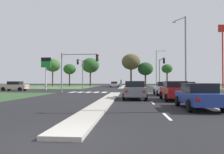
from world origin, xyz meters
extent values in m
plane|color=black|center=(0.00, 30.00, 0.00)|extent=(200.00, 200.00, 0.00)
cube|color=#476B38|center=(-25.50, 54.50, 0.00)|extent=(35.00, 35.00, 0.01)
cube|color=#385B2D|center=(25.50, 54.50, 0.00)|extent=(35.00, 35.00, 0.01)
cube|color=#ADA89E|center=(0.00, 11.00, 0.07)|extent=(1.20, 22.00, 0.14)
cube|color=#ADA89E|center=(0.00, 55.00, 0.07)|extent=(1.20, 36.00, 0.14)
cube|color=silver|center=(3.50, 4.31, 0.01)|extent=(0.14, 2.00, 0.01)
cube|color=silver|center=(3.50, 10.31, 0.01)|extent=(0.14, 2.00, 0.01)
cube|color=silver|center=(3.50, 16.31, 0.01)|extent=(0.14, 2.00, 0.01)
cube|color=silver|center=(3.50, 22.31, 0.01)|extent=(0.14, 2.00, 0.01)
cube|color=silver|center=(6.85, 12.00, 0.01)|extent=(0.14, 24.00, 0.01)
cube|color=silver|center=(3.80, 23.00, 0.01)|extent=(6.40, 0.50, 0.01)
cube|color=silver|center=(-6.40, 24.80, 0.01)|extent=(0.70, 2.80, 0.01)
cube|color=silver|center=(-5.25, 24.80, 0.01)|extent=(0.70, 2.80, 0.01)
cube|color=silver|center=(-4.10, 24.80, 0.01)|extent=(0.70, 2.80, 0.01)
cube|color=silver|center=(-2.95, 24.80, 0.01)|extent=(0.70, 2.80, 0.01)
cube|color=silver|center=(-1.80, 24.80, 0.01)|extent=(0.70, 2.80, 0.01)
cube|color=slate|center=(2.25, 13.53, 0.70)|extent=(1.81, 4.26, 0.76)
cube|color=black|center=(2.25, 13.38, 1.34)|extent=(1.60, 1.96, 0.52)
cube|color=red|center=(1.57, 11.38, 0.78)|extent=(0.20, 0.04, 0.14)
cube|color=red|center=(2.94, 11.38, 0.78)|extent=(0.20, 0.04, 0.14)
cylinder|color=black|center=(1.35, 14.89, 0.32)|extent=(0.22, 0.64, 0.64)
cylinder|color=black|center=(3.16, 14.89, 0.32)|extent=(0.22, 0.64, 0.64)
cylinder|color=black|center=(1.35, 12.17, 0.32)|extent=(0.22, 0.64, 0.64)
cylinder|color=black|center=(3.16, 12.17, 0.32)|extent=(0.22, 0.64, 0.64)
cube|color=silver|center=(5.68, 19.30, 0.67)|extent=(1.72, 4.50, 0.69)
cube|color=black|center=(5.68, 19.15, 1.27)|extent=(1.52, 2.07, 0.52)
cube|color=red|center=(5.02, 17.03, 0.74)|extent=(0.20, 0.04, 0.14)
cube|color=red|center=(6.33, 17.03, 0.74)|extent=(0.20, 0.04, 0.14)
cylinder|color=black|center=(4.81, 20.74, 0.32)|extent=(0.22, 0.64, 0.64)
cylinder|color=black|center=(6.54, 20.74, 0.32)|extent=(0.22, 0.64, 0.64)
cylinder|color=black|center=(4.81, 17.86, 0.32)|extent=(0.22, 0.64, 0.64)
cylinder|color=black|center=(6.54, 17.86, 0.32)|extent=(0.22, 0.64, 0.64)
cube|color=#B7B7BC|center=(-2.24, 50.72, 0.65)|extent=(1.79, 4.29, 0.66)
cube|color=black|center=(-2.24, 50.87, 1.24)|extent=(1.58, 1.97, 0.52)
cube|color=red|center=(-1.56, 52.89, 0.72)|extent=(0.20, 0.04, 0.14)
cube|color=red|center=(-2.92, 52.89, 0.72)|extent=(0.20, 0.04, 0.14)
cylinder|color=black|center=(-1.35, 49.35, 0.32)|extent=(0.22, 0.64, 0.64)
cylinder|color=black|center=(-3.14, 49.35, 0.32)|extent=(0.22, 0.64, 0.64)
cylinder|color=black|center=(-1.35, 52.10, 0.32)|extent=(0.22, 0.64, 0.64)
cylinder|color=black|center=(-3.14, 52.10, 0.32)|extent=(0.22, 0.64, 0.64)
cube|color=#19565B|center=(10.76, 28.89, 0.65)|extent=(4.13, 1.76, 0.66)
cube|color=black|center=(10.91, 28.89, 1.24)|extent=(1.90, 1.55, 0.52)
cube|color=red|center=(12.84, 28.22, 0.71)|extent=(0.04, 0.20, 0.14)
cube|color=red|center=(12.84, 29.55, 0.71)|extent=(0.04, 0.20, 0.14)
cylinder|color=black|center=(9.44, 28.01, 0.32)|extent=(0.64, 0.22, 0.64)
cylinder|color=black|center=(9.44, 29.77, 0.32)|extent=(0.64, 0.22, 0.64)
cylinder|color=black|center=(12.08, 28.01, 0.32)|extent=(0.64, 0.22, 0.64)
cylinder|color=black|center=(12.08, 29.77, 0.32)|extent=(0.64, 0.22, 0.64)
cube|color=#A31919|center=(5.55, 12.71, 0.70)|extent=(1.81, 4.42, 0.75)
cube|color=black|center=(5.55, 12.56, 1.33)|extent=(1.59, 2.03, 0.52)
cube|color=red|center=(4.86, 10.48, 0.77)|extent=(0.20, 0.04, 0.14)
cube|color=red|center=(6.23, 10.48, 0.77)|extent=(0.20, 0.04, 0.14)
cylinder|color=black|center=(4.64, 14.13, 0.32)|extent=(0.22, 0.64, 0.64)
cylinder|color=black|center=(6.45, 14.13, 0.32)|extent=(0.22, 0.64, 0.64)
cylinder|color=black|center=(4.64, 11.30, 0.32)|extent=(0.22, 0.64, 0.64)
cylinder|color=black|center=(6.45, 11.30, 0.32)|extent=(0.22, 0.64, 0.64)
cube|color=#BCAD8E|center=(-17.25, 28.34, 0.68)|extent=(4.41, 1.72, 0.72)
cube|color=black|center=(-17.10, 28.34, 1.30)|extent=(2.03, 1.52, 0.52)
cube|color=red|center=(-15.02, 27.69, 0.75)|extent=(0.04, 0.20, 0.14)
cube|color=red|center=(-15.02, 29.00, 0.75)|extent=(0.04, 0.20, 0.14)
cylinder|color=black|center=(-18.66, 27.48, 0.32)|extent=(0.64, 0.22, 0.64)
cylinder|color=black|center=(-18.66, 29.20, 0.32)|extent=(0.64, 0.22, 0.64)
cylinder|color=black|center=(-15.83, 27.48, 0.32)|extent=(0.64, 0.22, 0.64)
cylinder|color=black|center=(-15.83, 29.20, 0.32)|extent=(0.64, 0.22, 0.64)
cube|color=navy|center=(5.75, 7.16, 0.64)|extent=(1.72, 4.23, 0.63)
cube|color=black|center=(5.75, 7.01, 1.21)|extent=(1.52, 1.95, 0.52)
cube|color=red|center=(5.09, 5.03, 0.70)|extent=(0.20, 0.04, 0.14)
cylinder|color=black|center=(4.89, 8.52, 0.32)|extent=(0.22, 0.64, 0.64)
cylinder|color=black|center=(6.61, 8.52, 0.32)|extent=(0.22, 0.64, 0.64)
cylinder|color=black|center=(4.89, 5.81, 0.32)|extent=(0.22, 0.64, 0.64)
cylinder|color=black|center=(6.61, 5.81, 0.32)|extent=(0.22, 0.64, 0.64)
cylinder|color=gray|center=(-7.60, 23.40, 2.78)|extent=(0.18, 0.18, 5.57)
cylinder|color=gray|center=(-5.12, 23.40, 5.32)|extent=(4.95, 0.12, 0.12)
cube|color=black|center=(-2.65, 23.40, 4.79)|extent=(0.26, 0.32, 0.95)
sphere|color=#360503|center=(-2.49, 23.40, 5.09)|extent=(0.20, 0.20, 0.20)
sphere|color=orange|center=(-2.49, 23.40, 4.79)|extent=(0.20, 0.20, 0.20)
sphere|color=black|center=(-2.49, 23.40, 4.49)|extent=(0.20, 0.20, 0.20)
cylinder|color=gray|center=(-7.60, 36.60, 2.94)|extent=(0.18, 0.18, 5.89)
cylinder|color=gray|center=(-7.60, 34.57, 5.64)|extent=(0.12, 4.07, 0.12)
cube|color=black|center=(-7.60, 32.53, 5.11)|extent=(0.32, 0.26, 0.95)
sphere|color=red|center=(-7.60, 32.37, 5.41)|extent=(0.20, 0.20, 0.20)
sphere|color=#3A2405|center=(-7.60, 32.37, 5.11)|extent=(0.20, 0.20, 0.20)
sphere|color=black|center=(-7.60, 32.37, 4.81)|extent=(0.20, 0.20, 0.20)
cylinder|color=gray|center=(7.60, 36.60, 2.92)|extent=(0.18, 0.18, 5.84)
cylinder|color=gray|center=(7.60, 33.85, 5.59)|extent=(0.12, 5.50, 0.12)
cube|color=black|center=(7.60, 31.10, 5.06)|extent=(0.32, 0.26, 0.95)
sphere|color=red|center=(7.60, 30.94, 5.36)|extent=(0.20, 0.20, 0.20)
sphere|color=#3A2405|center=(7.60, 30.94, 5.06)|extent=(0.20, 0.20, 0.20)
sphere|color=black|center=(7.60, 30.94, 4.76)|extent=(0.20, 0.20, 0.20)
cylinder|color=gray|center=(8.50, 20.56, 4.69)|extent=(0.20, 0.20, 9.38)
cylinder|color=gray|center=(8.00, 21.41, 9.28)|extent=(1.07, 1.75, 0.10)
ellipsoid|color=#B2B2A8|center=(7.51, 22.26, 9.18)|extent=(0.56, 0.28, 0.20)
cylinder|color=gray|center=(8.50, 48.92, 4.66)|extent=(0.20, 0.20, 9.31)
cylinder|color=gray|center=(9.52, 48.68, 9.21)|extent=(2.08, 0.58, 0.10)
ellipsoid|color=#B2B2A8|center=(10.55, 48.44, 9.11)|extent=(0.56, 0.28, 0.20)
cylinder|color=#9E8966|center=(-0.09, 41.88, 0.55)|extent=(0.16, 0.16, 0.82)
cylinder|color=#335184|center=(-0.09, 41.88, 1.39)|extent=(0.34, 0.34, 0.86)
sphere|color=tan|center=(-0.09, 41.88, 1.93)|extent=(0.24, 0.24, 0.24)
cylinder|color=red|center=(22.39, 43.55, 6.28)|extent=(0.28, 0.28, 12.56)
cube|color=red|center=(22.39, 43.55, 13.36)|extent=(1.80, 0.30, 1.60)
torus|color=yellow|center=(21.99, 43.72, 13.36)|extent=(0.96, 0.16, 0.96)
torus|color=yellow|center=(22.78, 43.72, 13.36)|extent=(0.96, 0.16, 0.96)
cylinder|color=silver|center=(-13.39, 32.12, 2.05)|extent=(0.24, 0.24, 4.11)
cube|color=#197F33|center=(-13.39, 32.12, 4.66)|extent=(1.80, 0.24, 1.10)
cube|color=black|center=(-13.39, 32.12, 5.56)|extent=(1.80, 0.24, 0.70)
cylinder|color=#423323|center=(-23.16, 61.76, 2.72)|extent=(0.42, 0.42, 5.43)
ellipsoid|color=#38602D|center=(-23.16, 61.76, 6.81)|extent=(4.99, 4.99, 4.24)
cylinder|color=#423323|center=(-17.04, 59.97, 2.17)|extent=(0.37, 0.37, 4.33)
ellipsoid|color=#285123|center=(-17.04, 59.97, 5.39)|extent=(3.84, 3.84, 3.26)
cylinder|color=#423323|center=(-10.79, 61.93, 2.57)|extent=(0.46, 0.46, 5.14)
ellipsoid|color=#285123|center=(-10.79, 61.93, 6.67)|extent=(5.59, 5.59, 4.75)
cylinder|color=#423323|center=(2.18, 57.57, 2.91)|extent=(0.47, 0.47, 5.81)
ellipsoid|color=#4C4728|center=(2.18, 57.57, 7.33)|extent=(5.50, 5.50, 4.68)
cylinder|color=#423323|center=(6.45, 58.28, 2.01)|extent=(0.47, 0.47, 4.03)
ellipsoid|color=#1E421E|center=(6.45, 58.28, 5.27)|extent=(4.52, 4.52, 3.84)
cylinder|color=#423323|center=(13.30, 61.43, 2.28)|extent=(0.43, 0.43, 4.56)
ellipsoid|color=#285123|center=(13.30, 61.43, 5.47)|extent=(3.31, 3.31, 2.81)
camera|label=1|loc=(1.84, -5.44, 1.59)|focal=34.16mm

